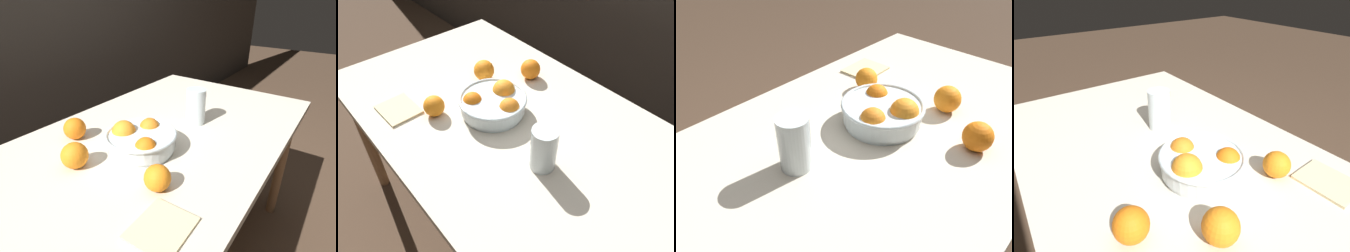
{
  "view_description": "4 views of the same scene",
  "coord_description": "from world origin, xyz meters",
  "views": [
    {
      "loc": [
        -0.66,
        -0.53,
        1.19
      ],
      "look_at": [
        0.02,
        -0.05,
        0.76
      ],
      "focal_mm": 28.0,
      "sensor_mm": 36.0,
      "label": 1
    },
    {
      "loc": [
        0.63,
        -0.56,
        1.47
      ],
      "look_at": [
        0.05,
        -0.08,
        0.77
      ],
      "focal_mm": 35.0,
      "sensor_mm": 36.0,
      "label": 2
    },
    {
      "loc": [
        0.56,
        0.44,
        1.27
      ],
      "look_at": [
        0.06,
        -0.03,
        0.76
      ],
      "focal_mm": 35.0,
      "sensor_mm": 36.0,
      "label": 3
    },
    {
      "loc": [
        -0.53,
        0.36,
        1.2
      ],
      "look_at": [
        0.06,
        -0.06,
        0.78
      ],
      "focal_mm": 28.0,
      "sensor_mm": 36.0,
      "label": 4
    }
  ],
  "objects": [
    {
      "name": "dining_table",
      "position": [
        0.0,
        0.0,
        0.63
      ],
      "size": [
        1.46,
        0.83,
        0.7
      ],
      "color": "beige",
      "rests_on": "ground_plane"
    },
    {
      "name": "juice_glass",
      "position": [
        0.2,
        -0.06,
        0.77
      ],
      "size": [
        0.08,
        0.08,
        0.15
      ],
      "color": "#F4A314",
      "rests_on": "dining_table"
    },
    {
      "name": "orange_loose_aside",
      "position": [
        -0.17,
        0.24,
        0.74
      ],
      "size": [
        0.08,
        0.08,
        0.08
      ],
      "primitive_type": "sphere",
      "color": "orange",
      "rests_on": "dining_table"
    },
    {
      "name": "ground_plane",
      "position": [
        0.0,
        0.0,
        0.0
      ],
      "size": [
        12.0,
        12.0,
        0.0
      ],
      "primitive_type": "plane",
      "color": "#4C3828"
    },
    {
      "name": "fruit_bowl",
      "position": [
        -0.09,
        -0.01,
        0.75
      ],
      "size": [
        0.24,
        0.24,
        0.1
      ],
      "color": "silver",
      "rests_on": "dining_table"
    },
    {
      "name": "orange_loose_near_bowl",
      "position": [
        -0.22,
        -0.18,
        0.74
      ],
      "size": [
        0.08,
        0.08,
        0.08
      ],
      "primitive_type": "sphere",
      "color": "orange",
      "rests_on": "dining_table"
    },
    {
      "name": "napkin",
      "position": [
        -0.32,
        -0.27,
        0.71
      ],
      "size": [
        0.15,
        0.13,
        0.01
      ],
      "primitive_type": "cube",
      "rotation": [
        0.0,
        0.0,
        0.03
      ],
      "color": "beige",
      "rests_on": "dining_table"
    },
    {
      "name": "orange_loose_front",
      "position": [
        -0.28,
        0.09,
        0.74
      ],
      "size": [
        0.08,
        0.08,
        0.08
      ],
      "primitive_type": "sphere",
      "color": "orange",
      "rests_on": "dining_table"
    }
  ]
}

